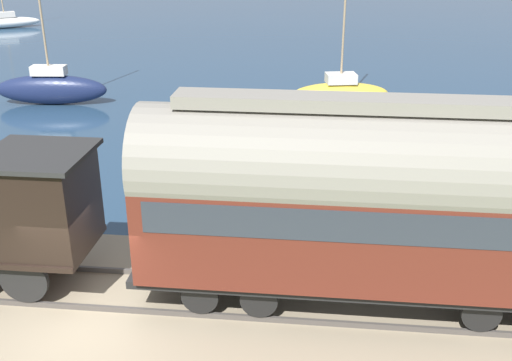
{
  "coord_description": "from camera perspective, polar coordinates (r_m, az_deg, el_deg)",
  "views": [
    {
      "loc": [
        -9.72,
        -4.52,
        7.8
      ],
      "look_at": [
        4.91,
        -2.93,
        1.65
      ],
      "focal_mm": 42.0,
      "sensor_mm": 36.0,
      "label": 1
    }
  ],
  "objects": [
    {
      "name": "rail_embankment",
      "position": [
        13.9,
        -14.14,
        -10.99
      ],
      "size": [
        5.11,
        56.0,
        0.63
      ],
      "color": "gray",
      "rests_on": "ground"
    },
    {
      "name": "harbor_water",
      "position": [
        54.37,
        1.4,
        14.43
      ],
      "size": [
        80.0,
        80.0,
        0.01
      ],
      "color": "navy",
      "rests_on": "ground"
    },
    {
      "name": "ground_plane",
      "position": [
        13.26,
        -15.56,
        -14.35
      ],
      "size": [
        200.0,
        200.0,
        0.0
      ],
      "primitive_type": "plane",
      "color": "#607542"
    },
    {
      "name": "passenger_coach",
      "position": [
        11.82,
        11.1,
        -1.53
      ],
      "size": [
        2.28,
        9.56,
        4.39
      ],
      "color": "black",
      "rests_on": "rail_embankment"
    },
    {
      "name": "sailboat_yellow",
      "position": [
        29.19,
        8.02,
        8.29
      ],
      "size": [
        2.43,
        4.9,
        8.22
      ],
      "rotation": [
        0.0,
        0.0,
        0.19
      ],
      "color": "gold",
      "rests_on": "harbor_water"
    },
    {
      "name": "rowboat_near_shore",
      "position": [
        21.9,
        6.08,
        2.27
      ],
      "size": [
        2.18,
        2.96,
        0.41
      ],
      "rotation": [
        0.0,
        0.0,
        -0.52
      ],
      "color": "beige",
      "rests_on": "harbor_water"
    },
    {
      "name": "sailboat_white",
      "position": [
        57.85,
        -22.78,
        13.8
      ],
      "size": [
        4.36,
        5.54,
        9.05
      ],
      "rotation": [
        0.0,
        0.0,
        0.59
      ],
      "color": "white",
      "rests_on": "harbor_water"
    },
    {
      "name": "sailboat_navy",
      "position": [
        30.83,
        -18.94,
        8.35
      ],
      "size": [
        1.62,
        5.47,
        8.99
      ],
      "rotation": [
        0.0,
        0.0,
        0.09
      ],
      "color": "#192347",
      "rests_on": "harbor_water"
    }
  ]
}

